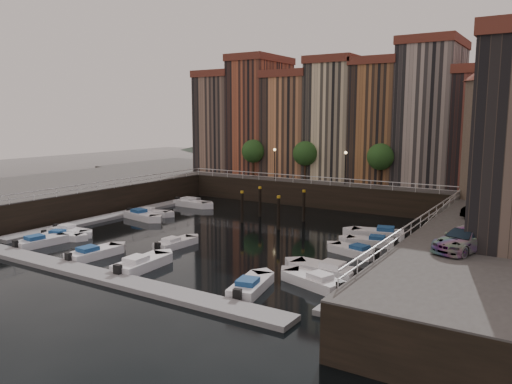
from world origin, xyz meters
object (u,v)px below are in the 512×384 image
Objects in this scene: boat_left_2 at (142,216)px; car_c at (464,241)px; corner_tower at (488,128)px; car_a at (480,200)px; mooring_pilings at (271,207)px; gangway at (443,215)px; boat_left_0 at (62,236)px; car_b at (480,210)px; boat_left_1 at (70,231)px.

boat_left_2 is 1.01× the size of car_c.
car_a is (0.33, -4.40, -6.51)m from corner_tower.
corner_tower is 23.27m from mooring_pilings.
car_a is (3.23, 0.10, 1.76)m from gangway.
gangway is at bearing 125.27° from car_c.
corner_tower is 3.46× the size of car_a.
mooring_pilings is (-19.78, -8.78, -8.54)m from corner_tower.
mooring_pilings is 20.68m from car_a.
boat_left_0 is 0.81× the size of car_c.
corner_tower is at bearing 23.94° from mooring_pilings.
boat_left_0 is at bearing -154.13° from car_c.
car_b is at bearing 6.61° from boat_left_0.
boat_left_2 is at bearing 73.43° from boat_left_0.
gangway is at bearing 163.14° from car_a.
boat_left_1 is 37.44m from car_b.
car_c reaches higher than gangway.
mooring_pilings is at bearing 173.63° from car_a.
mooring_pilings reaches higher than boat_left_2.
car_b is at bearing 17.78° from boat_left_2.
car_a is at bearing 28.44° from boat_left_1.
mooring_pilings is 1.39× the size of car_b.
corner_tower is 23.00m from car_c.
car_c reaches higher than boat_left_2.
car_c is at bearing -12.35° from boat_left_0.
mooring_pilings is 21.06m from car_b.
mooring_pilings is 1.45× the size of car_a.
mooring_pilings is 21.22m from boat_left_0.
gangway is 1.61× the size of boat_left_2.
car_a reaches higher than boat_left_2.
car_c is (34.47, 3.72, 3.43)m from boat_left_0.
boat_left_1 is at bearing -144.10° from corner_tower.
corner_tower reaches higher than car_a.
corner_tower reaches higher than car_c.
corner_tower is 2.70× the size of car_c.
car_c is at bearing -31.27° from mooring_pilings.
car_b reaches higher than boat_left_1.
car_b is (34.48, 14.19, 3.34)m from boat_left_1.
car_b is at bearing 113.62° from car_c.
car_c is at bearing 1.53° from boat_left_1.
boat_left_2 is 35.68m from car_c.
boat_left_0 is at bearing -64.01° from boat_left_1.
mooring_pilings is at bearing 34.58° from boat_left_0.
corner_tower reaches higher than gangway.
boat_left_0 is at bearing -144.37° from gangway.
boat_left_1 is 35.54m from car_c.
car_b is at bearing -53.34° from gangway.
gangway is 7.00m from car_b.
gangway is at bearing 142.98° from car_b.
boat_left_2 is 1.29× the size of car_a.
boat_left_0 is at bearing -78.76° from boat_left_2.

